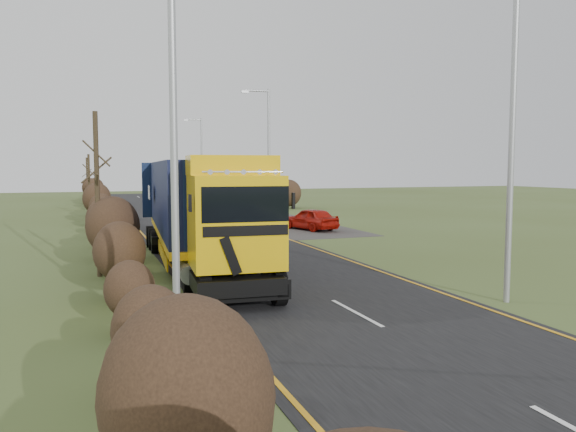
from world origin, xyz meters
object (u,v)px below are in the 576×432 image
at_px(lorry, 195,206).
at_px(streetlight_near, 509,112).
at_px(car_blue_sedan, 271,213).
at_px(speed_sign, 277,207).
at_px(car_red_hatchback, 311,219).

distance_m(lorry, streetlight_near, 12.19).
relative_size(car_blue_sedan, speed_sign, 1.65).
bearing_deg(lorry, speed_sign, 59.73).
distance_m(streetlight_near, speed_sign, 19.70).
relative_size(car_red_hatchback, car_blue_sedan, 1.10).
height_order(car_red_hatchback, car_blue_sedan, car_red_hatchback).
distance_m(car_red_hatchback, speed_sign, 2.70).
xyz_separation_m(car_red_hatchback, car_blue_sedan, (-0.66, 6.04, -0.08)).
distance_m(car_blue_sedan, speed_sign, 6.94).
height_order(car_blue_sedan, streetlight_near, streetlight_near).
distance_m(lorry, speed_sign, 12.41).
height_order(lorry, streetlight_near, streetlight_near).
height_order(lorry, car_red_hatchback, lorry).
distance_m(lorry, car_blue_sedan, 19.09).
relative_size(lorry, car_blue_sedan, 4.20).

